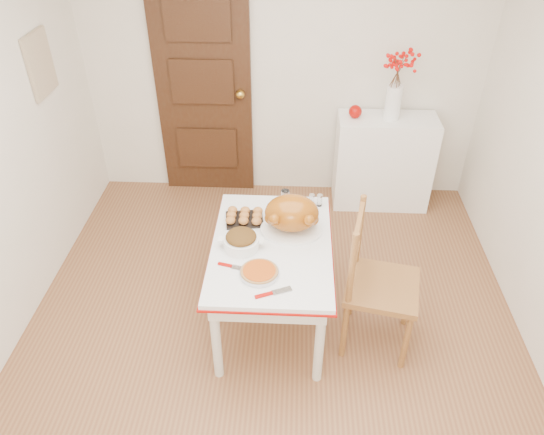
# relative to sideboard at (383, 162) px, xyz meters

# --- Properties ---
(floor) EXTENTS (3.50, 4.00, 0.00)m
(floor) POSITION_rel_sideboard_xyz_m (-0.93, -1.78, -0.43)
(floor) COLOR brown
(floor) RESTS_ON ground
(wall_back) EXTENTS (3.50, 0.00, 2.50)m
(wall_back) POSITION_rel_sideboard_xyz_m (-0.93, 0.22, 0.82)
(wall_back) COLOR silver
(wall_back) RESTS_ON ground
(door_back) EXTENTS (0.85, 0.06, 2.06)m
(door_back) POSITION_rel_sideboard_xyz_m (-1.63, 0.19, 0.60)
(door_back) COLOR #352012
(door_back) RESTS_ON ground
(photo_board) EXTENTS (0.03, 0.35, 0.45)m
(photo_board) POSITION_rel_sideboard_xyz_m (-2.66, -0.58, 1.07)
(photo_board) COLOR #BCB186
(photo_board) RESTS_ON ground
(sideboard) EXTENTS (0.86, 0.38, 0.86)m
(sideboard) POSITION_rel_sideboard_xyz_m (0.00, 0.00, 0.00)
(sideboard) COLOR white
(sideboard) RESTS_ON floor
(kitchen_table) EXTENTS (0.79, 1.15, 0.69)m
(kitchen_table) POSITION_rel_sideboard_xyz_m (-0.94, -1.56, -0.09)
(kitchen_table) COLOR white
(kitchen_table) RESTS_ON floor
(chair_oak) EXTENTS (0.54, 0.54, 1.03)m
(chair_oak) POSITION_rel_sideboard_xyz_m (-0.22, -1.71, 0.08)
(chair_oak) COLOR brown
(chair_oak) RESTS_ON floor
(berry_vase) EXTENTS (0.32, 0.32, 0.61)m
(berry_vase) POSITION_rel_sideboard_xyz_m (0.01, 0.00, 0.74)
(berry_vase) COLOR white
(berry_vase) RESTS_ON sideboard
(apple) EXTENTS (0.11, 0.11, 0.11)m
(apple) POSITION_rel_sideboard_xyz_m (-0.30, 0.00, 0.49)
(apple) COLOR #9E0803
(apple) RESTS_ON sideboard
(turkey_platter) EXTENTS (0.44, 0.37, 0.26)m
(turkey_platter) POSITION_rel_sideboard_xyz_m (-0.82, -1.41, 0.39)
(turkey_platter) COLOR #8E4509
(turkey_platter) RESTS_ON kitchen_table
(pumpkin_pie) EXTENTS (0.27, 0.27, 0.05)m
(pumpkin_pie) POSITION_rel_sideboard_xyz_m (-1.00, -1.86, 0.28)
(pumpkin_pie) COLOR #AE440E
(pumpkin_pie) RESTS_ON kitchen_table
(stuffing_dish) EXTENTS (0.32, 0.27, 0.11)m
(stuffing_dish) POSITION_rel_sideboard_xyz_m (-1.13, -1.60, 0.32)
(stuffing_dish) COLOR #4F350D
(stuffing_dish) RESTS_ON kitchen_table
(rolls_tray) EXTENTS (0.28, 0.23, 0.07)m
(rolls_tray) POSITION_rel_sideboard_xyz_m (-1.14, -1.31, 0.29)
(rolls_tray) COLOR #C2753D
(rolls_tray) RESTS_ON kitchen_table
(pie_server) EXTENTS (0.23, 0.15, 0.01)m
(pie_server) POSITION_rel_sideboard_xyz_m (-0.91, -2.01, 0.27)
(pie_server) COLOR silver
(pie_server) RESTS_ON kitchen_table
(carving_knife) EXTENTS (0.26, 0.12, 0.01)m
(carving_knife) POSITION_rel_sideboard_xyz_m (-1.14, -1.80, 0.27)
(carving_knife) COLOR silver
(carving_knife) RESTS_ON kitchen_table
(drinking_glass) EXTENTS (0.07, 0.07, 0.11)m
(drinking_glass) POSITION_rel_sideboard_xyz_m (-0.87, -1.09, 0.31)
(drinking_glass) COLOR white
(drinking_glass) RESTS_ON kitchen_table
(shaker_pair) EXTENTS (0.10, 0.05, 0.09)m
(shaker_pair) POSITION_rel_sideboard_xyz_m (-0.65, -1.11, 0.30)
(shaker_pair) COLOR white
(shaker_pair) RESTS_ON kitchen_table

